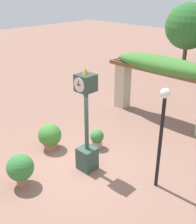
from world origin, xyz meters
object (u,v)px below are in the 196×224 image
Objects in this scene: lamp_post at (162,124)px; potted_plant_near_left at (20,168)px; pedestal_clock at (87,130)px; potted_plant_far_left at (97,138)px; potted_plant_near_right at (50,136)px.

potted_plant_near_left is at bearing -136.33° from lamp_post.
lamp_post is (2.08, 0.83, 0.64)m from pedestal_clock.
pedestal_clock reaches higher than potted_plant_far_left.
pedestal_clock is 3.49× the size of potted_plant_near_right.
potted_plant_near_left is 0.33× the size of lamp_post.
pedestal_clock is 2.05m from potted_plant_near_right.
lamp_post is at bearing 13.04° from potted_plant_near_right.
lamp_post is (3.92, 0.91, 1.53)m from potted_plant_near_right.
potted_plant_near_left is 1.05× the size of potted_plant_near_right.
lamp_post is (2.88, 2.75, 1.45)m from potted_plant_near_left.
lamp_post is at bearing 43.67° from potted_plant_near_left.
pedestal_clock is 1.65m from potted_plant_far_left.
potted_plant_near_right is at bearing -134.33° from potted_plant_far_left.
potted_plant_near_left is at bearing -92.71° from potted_plant_far_left.
potted_plant_near_right reaches higher than potted_plant_far_left.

